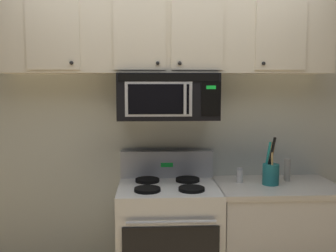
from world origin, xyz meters
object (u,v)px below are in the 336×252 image
object	(u,v)px
stove_range	(168,241)
salt_shaker	(240,175)
utensil_crock_teal	(271,172)
pepper_mill	(287,170)
over_range_microwave	(168,96)

from	to	relation	value
stove_range	salt_shaker	xyz separation A→B (m)	(0.56, 0.07, 0.49)
stove_range	utensil_crock_teal	world-z (taller)	utensil_crock_teal
salt_shaker	pepper_mill	xyz separation A→B (m)	(0.39, 0.03, 0.03)
over_range_microwave	pepper_mill	bearing A→B (deg)	-0.67
over_range_microwave	stove_range	bearing A→B (deg)	-89.86
utensil_crock_teal	salt_shaker	distance (m)	0.24
salt_shaker	pepper_mill	distance (m)	0.39
stove_range	over_range_microwave	bearing A→B (deg)	90.14
utensil_crock_teal	salt_shaker	world-z (taller)	utensil_crock_teal
stove_range	salt_shaker	world-z (taller)	stove_range
over_range_microwave	utensil_crock_teal	xyz separation A→B (m)	(0.78, -0.12, -0.58)
salt_shaker	stove_range	bearing A→B (deg)	-172.60
utensil_crock_teal	salt_shaker	size ratio (longest dim) A/B	3.19
utensil_crock_teal	stove_range	bearing A→B (deg)	179.60
utensil_crock_teal	pepper_mill	bearing A→B (deg)	33.26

